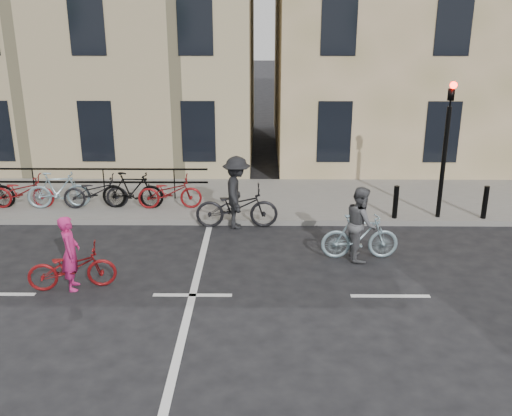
{
  "coord_description": "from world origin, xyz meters",
  "views": [
    {
      "loc": [
        1.39,
        -10.32,
        5.42
      ],
      "look_at": [
        1.26,
        2.26,
        1.1
      ],
      "focal_mm": 40.0,
      "sensor_mm": 36.0,
      "label": 1
    }
  ],
  "objects_px": {
    "traffic_light": "(447,133)",
    "cyclist_pink": "(72,264)",
    "cyclist_dark": "(237,200)",
    "cyclist_grey": "(360,230)"
  },
  "relations": [
    {
      "from": "cyclist_grey",
      "to": "traffic_light",
      "type": "bearing_deg",
      "value": -47.64
    },
    {
      "from": "cyclist_grey",
      "to": "cyclist_dark",
      "type": "relative_size",
      "value": 0.82
    },
    {
      "from": "traffic_light",
      "to": "cyclist_pink",
      "type": "distance_m",
      "value": 9.78
    },
    {
      "from": "cyclist_pink",
      "to": "cyclist_grey",
      "type": "xyz_separation_m",
      "value": [
        6.16,
        1.59,
        0.15
      ]
    },
    {
      "from": "traffic_light",
      "to": "cyclist_dark",
      "type": "xyz_separation_m",
      "value": [
        -5.46,
        -0.44,
        -1.7
      ]
    },
    {
      "from": "traffic_light",
      "to": "cyclist_dark",
      "type": "relative_size",
      "value": 1.78
    },
    {
      "from": "cyclist_pink",
      "to": "cyclist_dark",
      "type": "xyz_separation_m",
      "value": [
        3.24,
        3.59,
        0.21
      ]
    },
    {
      "from": "cyclist_grey",
      "to": "cyclist_pink",
      "type": "bearing_deg",
      "value": 102.97
    },
    {
      "from": "cyclist_pink",
      "to": "cyclist_dark",
      "type": "height_order",
      "value": "cyclist_dark"
    },
    {
      "from": "cyclist_dark",
      "to": "traffic_light",
      "type": "bearing_deg",
      "value": -87.45
    }
  ]
}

